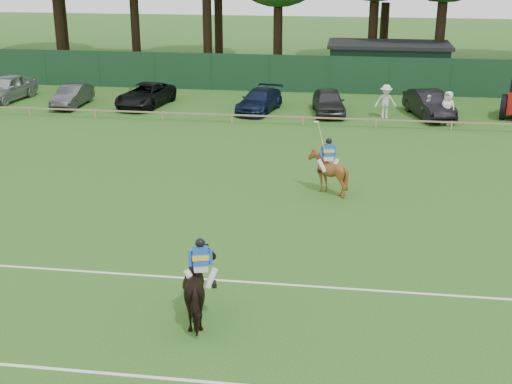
% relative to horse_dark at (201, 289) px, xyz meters
% --- Properties ---
extents(ground, '(160.00, 160.00, 0.00)m').
position_rel_horse_dark_xyz_m(ground, '(0.06, 3.27, -0.91)').
color(ground, '#1E4C14').
rests_on(ground, ground).
extents(horse_dark, '(1.56, 2.35, 1.82)m').
position_rel_horse_dark_xyz_m(horse_dark, '(0.00, 0.00, 0.00)').
color(horse_dark, black).
rests_on(horse_dark, ground).
extents(horse_chestnut, '(1.71, 1.84, 1.72)m').
position_rel_horse_dark_xyz_m(horse_chestnut, '(2.86, 10.46, -0.05)').
color(horse_chestnut, brown).
rests_on(horse_chestnut, ground).
extents(sedan_silver, '(2.54, 5.03, 1.64)m').
position_rel_horse_dark_xyz_m(sedan_silver, '(-18.22, 24.99, -0.09)').
color(sedan_silver, '#A2A5A7').
rests_on(sedan_silver, ground).
extents(sedan_grey, '(1.41, 3.98, 1.31)m').
position_rel_horse_dark_xyz_m(sedan_grey, '(-13.45, 24.05, -0.26)').
color(sedan_grey, '#2E2E30').
rests_on(sedan_grey, ground).
extents(suv_black, '(3.06, 5.27, 1.38)m').
position_rel_horse_dark_xyz_m(suv_black, '(-8.97, 24.70, -0.22)').
color(suv_black, black).
rests_on(suv_black, ground).
extents(sedan_navy, '(2.72, 4.79, 1.31)m').
position_rel_horse_dark_xyz_m(sedan_navy, '(-1.80, 24.27, -0.26)').
color(sedan_navy, '#101734').
rests_on(sedan_navy, ground).
extents(hatch_grey, '(2.31, 4.49, 1.46)m').
position_rel_horse_dark_xyz_m(hatch_grey, '(2.33, 24.23, -0.18)').
color(hatch_grey, '#2B2B2E').
rests_on(hatch_grey, ground).
extents(estate_black, '(2.87, 4.87, 1.52)m').
position_rel_horse_dark_xyz_m(estate_black, '(8.12, 24.23, -0.15)').
color(estate_black, black).
rests_on(estate_black, ground).
extents(spectator_left, '(1.34, 0.90, 1.93)m').
position_rel_horse_dark_xyz_m(spectator_left, '(5.61, 23.68, 0.05)').
color(spectator_left, beige).
rests_on(spectator_left, ground).
extents(spectator_mid, '(0.92, 0.79, 1.48)m').
position_rel_horse_dark_xyz_m(spectator_mid, '(7.96, 23.34, -0.17)').
color(spectator_mid, silver).
rests_on(spectator_mid, ground).
extents(spectator_right, '(1.08, 1.01, 1.85)m').
position_rel_horse_dark_xyz_m(spectator_right, '(8.96, 22.67, 0.01)').
color(spectator_right, silver).
rests_on(spectator_right, ground).
extents(rider_dark, '(0.92, 0.51, 1.41)m').
position_rel_horse_dark_xyz_m(rider_dark, '(0.00, -0.01, 0.79)').
color(rider_dark, silver).
rests_on(rider_dark, ground).
extents(rider_chestnut, '(0.97, 0.51, 2.05)m').
position_rel_horse_dark_xyz_m(rider_chestnut, '(2.86, 10.45, 0.72)').
color(rider_chestnut, silver).
rests_on(rider_chestnut, ground).
extents(pitch_lines, '(60.00, 5.10, 0.01)m').
position_rel_horse_dark_xyz_m(pitch_lines, '(0.06, -0.23, -0.91)').
color(pitch_lines, silver).
rests_on(pitch_lines, ground).
extents(pitch_rail, '(62.10, 0.10, 0.50)m').
position_rel_horse_dark_xyz_m(pitch_rail, '(0.06, 21.27, -0.47)').
color(pitch_rail, '#997F5B').
rests_on(pitch_rail, ground).
extents(perimeter_fence, '(92.08, 0.08, 2.50)m').
position_rel_horse_dark_xyz_m(perimeter_fence, '(0.06, 30.27, 0.34)').
color(perimeter_fence, '#14351E').
rests_on(perimeter_fence, ground).
extents(utility_shed, '(8.40, 4.40, 3.04)m').
position_rel_horse_dark_xyz_m(utility_shed, '(6.06, 33.27, 0.63)').
color(utility_shed, '#14331E').
rests_on(utility_shed, ground).
extents(tree_row, '(96.00, 12.00, 21.00)m').
position_rel_horse_dark_xyz_m(tree_row, '(2.06, 38.27, -0.91)').
color(tree_row, '#26561C').
rests_on(tree_row, ground).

